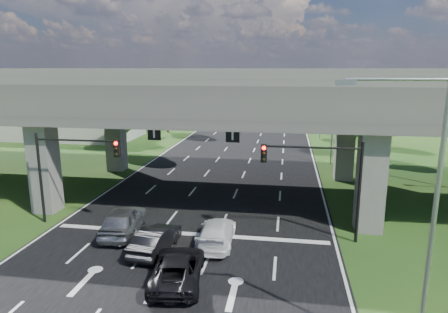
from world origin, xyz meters
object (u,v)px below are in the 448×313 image
(streetlight_near, at_px, (422,203))
(streetlight_far, at_px, (330,109))
(car_trailing, at_px, (178,268))
(car_silver, at_px, (124,220))
(car_white, at_px, (217,233))
(streetlight_beyond, at_px, (319,98))
(signal_left, at_px, (69,162))
(signal_right, at_px, (322,172))
(car_dark, at_px, (156,239))

(streetlight_near, distance_m, streetlight_far, 30.00)
(streetlight_far, height_order, car_trailing, streetlight_far)
(car_silver, bearing_deg, car_white, 168.13)
(streetlight_beyond, relative_size, car_trailing, 2.02)
(car_silver, distance_m, car_trailing, 6.98)
(signal_left, bearing_deg, streetlight_beyond, 63.57)
(signal_left, relative_size, car_trailing, 1.21)
(car_white, bearing_deg, signal_right, -167.37)
(car_dark, bearing_deg, car_trailing, 130.73)
(streetlight_far, relative_size, streetlight_beyond, 1.00)
(signal_left, relative_size, streetlight_beyond, 0.60)
(signal_left, height_order, streetlight_far, streetlight_far)
(streetlight_near, xyz_separation_m, car_silver, (-14.08, 9.00, -4.96))
(signal_left, height_order, car_dark, signal_left)
(car_white, bearing_deg, car_trailing, 73.78)
(car_dark, distance_m, car_trailing, 3.59)
(signal_right, relative_size, car_silver, 1.20)
(car_white, bearing_deg, signal_left, -11.40)
(streetlight_near, distance_m, car_silver, 17.43)
(streetlight_far, distance_m, streetlight_beyond, 16.00)
(car_trailing, bearing_deg, signal_left, -42.24)
(signal_left, bearing_deg, car_silver, -13.78)
(car_silver, bearing_deg, streetlight_beyond, -116.68)
(signal_right, height_order, car_dark, signal_right)
(car_dark, xyz_separation_m, car_trailing, (2.08, -2.93, -0.02))
(signal_left, relative_size, car_white, 1.25)
(streetlight_far, height_order, streetlight_beyond, same)
(streetlight_far, bearing_deg, signal_left, -131.78)
(car_dark, bearing_deg, signal_right, -156.05)
(streetlight_near, bearing_deg, car_trailing, 156.79)
(streetlight_far, xyz_separation_m, car_silver, (-14.08, -21.00, -4.96))
(streetlight_far, height_order, car_white, streetlight_far)
(streetlight_beyond, relative_size, car_dark, 2.31)
(streetlight_far, bearing_deg, streetlight_beyond, 90.00)
(car_trailing, bearing_deg, streetlight_beyond, -110.07)
(signal_right, distance_m, car_trailing, 9.82)
(signal_right, xyz_separation_m, car_trailing, (-6.97, -5.98, -3.47))
(streetlight_beyond, distance_m, car_silver, 39.90)
(car_silver, xyz_separation_m, car_dark, (2.75, -2.11, -0.14))
(streetlight_near, xyz_separation_m, streetlight_far, (0.00, 30.00, 0.00))
(car_silver, xyz_separation_m, car_trailing, (4.83, -5.04, -0.16))
(signal_left, height_order, car_white, signal_left)
(streetlight_near, distance_m, streetlight_beyond, 46.00)
(signal_right, bearing_deg, signal_left, 180.00)
(car_dark, relative_size, car_white, 0.90)
(streetlight_near, relative_size, streetlight_far, 1.00)
(car_dark, bearing_deg, car_white, -149.60)
(signal_right, distance_m, car_white, 7.00)
(streetlight_beyond, bearing_deg, streetlight_near, -90.00)
(streetlight_near, distance_m, car_white, 12.76)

